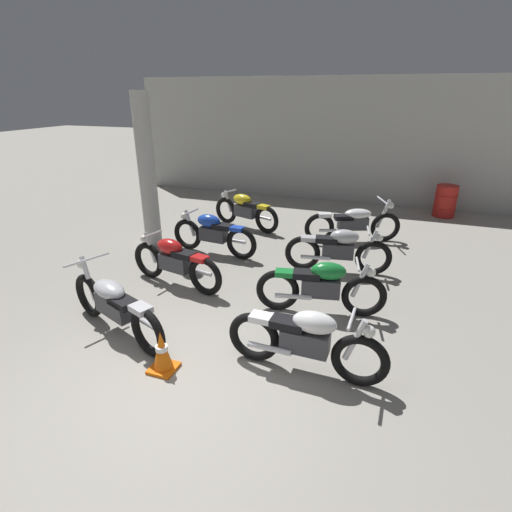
# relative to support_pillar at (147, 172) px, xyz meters

# --- Properties ---
(ground_plane) EXTENTS (60.00, 60.00, 0.00)m
(ground_plane) POSITION_rel_support_pillar_xyz_m (2.86, -4.12, -1.60)
(ground_plane) COLOR gray
(back_wall) EXTENTS (12.54, 0.24, 3.60)m
(back_wall) POSITION_rel_support_pillar_xyz_m (2.86, 5.34, 0.20)
(back_wall) COLOR #B2B2AD
(back_wall) RESTS_ON ground
(support_pillar) EXTENTS (0.36, 0.36, 3.20)m
(support_pillar) POSITION_rel_support_pillar_xyz_m (0.00, 0.00, 0.00)
(support_pillar) COLOR #B2B2AD
(support_pillar) RESTS_ON ground
(motorcycle_left_row_0) EXTENTS (2.06, 0.99, 0.97)m
(motorcycle_left_row_0) POSITION_rel_support_pillar_xyz_m (1.53, -3.25, -1.15)
(motorcycle_left_row_0) COLOR black
(motorcycle_left_row_0) RESTS_ON ground
(motorcycle_left_row_1) EXTENTS (1.95, 0.60, 0.88)m
(motorcycle_left_row_1) POSITION_rel_support_pillar_xyz_m (1.54, -1.65, -1.14)
(motorcycle_left_row_1) COLOR black
(motorcycle_left_row_1) RESTS_ON ground
(motorcycle_left_row_2) EXTENTS (1.97, 0.48, 0.88)m
(motorcycle_left_row_2) POSITION_rel_support_pillar_xyz_m (1.52, -0.09, -1.14)
(motorcycle_left_row_2) COLOR black
(motorcycle_left_row_2) RESTS_ON ground
(motorcycle_left_row_3) EXTENTS (1.91, 0.75, 0.88)m
(motorcycle_left_row_3) POSITION_rel_support_pillar_xyz_m (1.52, 1.75, -1.14)
(motorcycle_left_row_3) COLOR black
(motorcycle_left_row_3) RESTS_ON ground
(motorcycle_right_row_0) EXTENTS (1.97, 0.48, 0.88)m
(motorcycle_right_row_0) POSITION_rel_support_pillar_xyz_m (4.22, -3.19, -1.14)
(motorcycle_right_row_0) COLOR black
(motorcycle_right_row_0) RESTS_ON ground
(motorcycle_right_row_1) EXTENTS (1.95, 0.63, 0.88)m
(motorcycle_right_row_1) POSITION_rel_support_pillar_xyz_m (4.11, -1.74, -1.14)
(motorcycle_right_row_1) COLOR black
(motorcycle_right_row_1) RESTS_ON ground
(motorcycle_right_row_2) EXTENTS (1.96, 0.60, 0.88)m
(motorcycle_right_row_2) POSITION_rel_support_pillar_xyz_m (4.11, -0.13, -1.14)
(motorcycle_right_row_2) COLOR black
(motorcycle_right_row_2) RESTS_ON ground
(motorcycle_right_row_3) EXTENTS (2.06, 1.00, 0.97)m
(motorcycle_right_row_3) POSITION_rel_support_pillar_xyz_m (4.17, 1.65, -1.15)
(motorcycle_right_row_3) COLOR black
(motorcycle_right_row_3) RESTS_ON ground
(oil_drum) EXTENTS (0.59, 0.59, 0.85)m
(oil_drum) POSITION_rel_support_pillar_xyz_m (6.26, 4.53, -1.18)
(oil_drum) COLOR red
(oil_drum) RESTS_ON ground
(traffic_cone) EXTENTS (0.32, 0.32, 0.54)m
(traffic_cone) POSITION_rel_support_pillar_xyz_m (2.58, -3.75, -1.34)
(traffic_cone) COLOR orange
(traffic_cone) RESTS_ON ground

